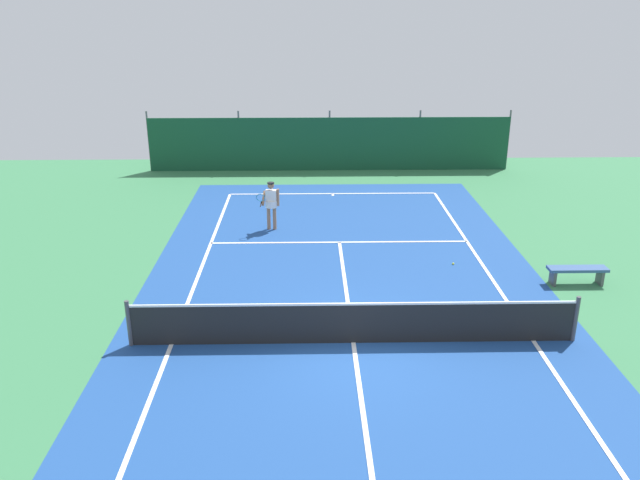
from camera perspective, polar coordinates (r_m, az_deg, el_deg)
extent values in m
plane|color=#387A4C|center=(14.68, 2.99, -9.14)|extent=(36.00, 36.00, 0.00)
cube|color=#1E478C|center=(14.68, 2.99, -9.13)|extent=(11.02, 26.60, 0.01)
cube|color=white|center=(25.68, 1.14, 4.16)|extent=(8.22, 0.10, 0.01)
cube|color=white|center=(14.96, -13.12, -9.05)|extent=(0.10, 23.80, 0.01)
cube|color=white|center=(15.51, 18.49, -8.50)|extent=(0.10, 23.80, 0.01)
cube|color=white|center=(20.47, 1.74, -0.20)|extent=(8.22, 0.10, 0.01)
cube|color=white|center=(14.67, 2.99, -9.11)|extent=(0.10, 12.80, 0.01)
cube|color=white|center=(25.53, 1.15, 4.07)|extent=(0.10, 0.30, 0.01)
cube|color=black|center=(14.45, 3.03, -7.51)|extent=(9.92, 0.03, 0.95)
cube|color=white|center=(14.22, 3.06, -5.73)|extent=(9.92, 0.04, 0.05)
cylinder|color=#47474C|center=(14.92, -16.69, -7.14)|extent=(0.10, 0.10, 1.10)
cylinder|color=#47474C|center=(15.59, 21.85, -6.56)|extent=(0.10, 0.10, 1.10)
cube|color=#14472D|center=(29.10, 0.85, 8.55)|extent=(16.22, 0.06, 2.40)
cylinder|color=#595B60|center=(29.96, -15.02, 8.50)|extent=(0.08, 0.08, 2.70)
cylinder|color=#595B60|center=(29.27, -7.20, 8.76)|extent=(0.08, 0.08, 2.70)
cylinder|color=#595B60|center=(29.13, 0.85, 8.86)|extent=(0.08, 0.08, 2.70)
cylinder|color=#595B60|center=(29.55, 8.83, 8.79)|extent=(0.08, 0.08, 2.70)
cylinder|color=#595B60|center=(30.51, 16.44, 8.57)|extent=(0.08, 0.08, 2.70)
cube|color=#234C1E|center=(29.83, 0.81, 7.57)|extent=(14.60, 0.70, 1.10)
cylinder|color=#9E7051|center=(21.57, -4.07, 1.99)|extent=(0.12, 0.12, 0.82)
cylinder|color=#9E7051|center=(21.60, -4.60, 2.00)|extent=(0.12, 0.12, 0.82)
cylinder|color=white|center=(21.43, -4.37, 3.24)|extent=(0.40, 0.40, 0.22)
cube|color=white|center=(21.38, -4.38, 3.75)|extent=(0.38, 0.23, 0.56)
sphere|color=#9E7051|center=(21.26, -4.42, 4.86)|extent=(0.22, 0.22, 0.22)
cylinder|color=black|center=(21.23, -4.42, 5.09)|extent=(0.23, 0.23, 0.04)
cylinder|color=#9E7051|center=(21.33, -3.77, 3.81)|extent=(0.09, 0.09, 0.58)
cylinder|color=#9E7051|center=(21.29, -5.05, 3.74)|extent=(0.14, 0.53, 0.41)
cylinder|color=black|center=(21.05, -5.30, 3.21)|extent=(0.06, 0.28, 0.13)
torus|color=teal|center=(20.98, -5.32, 3.79)|extent=(0.31, 0.16, 0.29)
sphere|color=#CCDB33|center=(19.15, 11.81, -2.08)|extent=(0.07, 0.07, 0.07)
cube|color=black|center=(31.75, -5.28, 8.60)|extent=(2.29, 4.39, 0.80)
cube|color=#2D333D|center=(31.62, -5.32, 9.81)|extent=(1.75, 2.06, 0.56)
cylinder|color=black|center=(30.43, -4.03, 7.34)|extent=(0.30, 0.66, 0.64)
cylinder|color=black|center=(30.78, -7.37, 7.38)|extent=(0.30, 0.66, 0.64)
cylinder|color=black|center=(32.94, -3.28, 8.38)|extent=(0.30, 0.66, 0.64)
cylinder|color=black|center=(33.26, -6.38, 8.41)|extent=(0.30, 0.66, 0.64)
cube|color=#335184|center=(18.69, 22.02, -2.40)|extent=(1.60, 0.40, 0.08)
cube|color=#4C4C51|center=(18.53, 20.08, -3.09)|extent=(0.08, 0.36, 0.45)
cube|color=#4C4C51|center=(19.04, 23.73, -2.98)|extent=(0.08, 0.36, 0.45)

